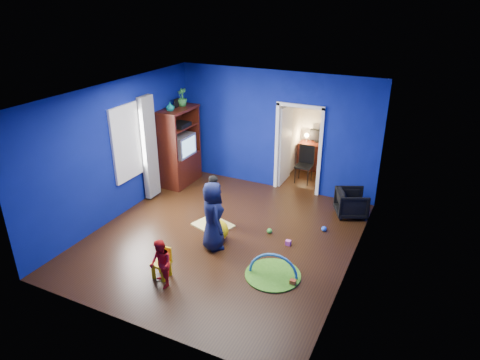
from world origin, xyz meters
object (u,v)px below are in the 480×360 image
at_px(toddler_red, 161,264).
at_px(play_mat, 273,275).
at_px(folding_chair, 304,165).
at_px(armchair, 351,203).
at_px(study_desk, 315,156).
at_px(crt_tv, 181,145).
at_px(child_navy, 213,216).
at_px(hopper_ball, 217,230).
at_px(tv_armoire, 180,146).
at_px(kid_chair, 161,264).
at_px(child_black, 215,200).
at_px(vase, 170,107).

bearing_deg(toddler_red, play_mat, 70.16).
bearing_deg(folding_chair, play_mat, -79.16).
relative_size(armchair, toddler_red, 0.75).
bearing_deg(study_desk, crt_tv, -139.91).
distance_m(child_navy, hopper_ball, 0.53).
bearing_deg(tv_armoire, play_mat, -36.48).
xyz_separation_m(tv_armoire, study_desk, (2.82, 2.34, -0.60)).
height_order(kid_chair, folding_chair, folding_chair).
xyz_separation_m(crt_tv, kid_chair, (1.83, -3.52, -0.77)).
distance_m(child_black, child_navy, 0.90).
relative_size(vase, tv_armoire, 0.11).
height_order(vase, tv_armoire, vase).
height_order(toddler_red, folding_chair, folding_chair).
bearing_deg(kid_chair, play_mat, 27.26).
relative_size(vase, study_desk, 0.24).
bearing_deg(child_navy, toddler_red, 129.56).
xyz_separation_m(armchair, study_desk, (-1.50, 2.21, 0.08)).
bearing_deg(kid_chair, hopper_ball, 79.09).
distance_m(play_mat, folding_chair, 4.13).
relative_size(toddler_red, kid_chair, 1.73).
bearing_deg(crt_tv, folding_chair, 26.40).
height_order(crt_tv, play_mat, crt_tv).
bearing_deg(hopper_ball, toddler_red, -95.17).
relative_size(crt_tv, play_mat, 0.72).
relative_size(child_black, kid_chair, 2.25).
relative_size(tv_armoire, study_desk, 2.23).
bearing_deg(crt_tv, child_navy, -46.62).
bearing_deg(toddler_red, study_desk, 118.59).
height_order(vase, hopper_ball, vase).
xyz_separation_m(child_black, play_mat, (1.78, -1.15, -0.55)).
relative_size(vase, crt_tv, 0.30).
bearing_deg(tv_armoire, folding_chair, 26.08).
height_order(play_mat, study_desk, study_desk).
height_order(tv_armoire, crt_tv, tv_armoire).
bearing_deg(folding_chair, tv_armoire, -153.92).
height_order(vase, study_desk, vase).
bearing_deg(armchair, vase, 71.05).
distance_m(armchair, study_desk, 2.67).
distance_m(child_navy, crt_tv, 3.19).
bearing_deg(armchair, child_navy, 114.53).
height_order(child_black, child_navy, child_navy).
relative_size(hopper_ball, play_mat, 0.45).
bearing_deg(child_navy, hopper_ball, -31.07).
relative_size(toddler_red, crt_tv, 1.23).
bearing_deg(vase, tv_armoire, 90.00).
distance_m(tv_armoire, folding_chair, 3.18).
relative_size(armchair, crt_tv, 0.93).
relative_size(child_black, hopper_ball, 2.57).
bearing_deg(vase, child_black, -33.60).
bearing_deg(kid_chair, child_navy, 74.60).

